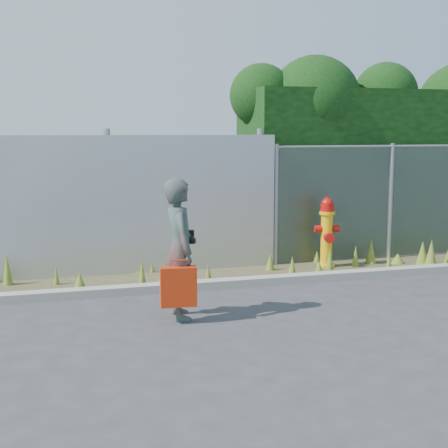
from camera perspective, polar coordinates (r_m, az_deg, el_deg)
name	(u,v)px	position (r m, az deg, el deg)	size (l,w,h in m)	color
ground	(280,323)	(7.56, 5.12, -8.96)	(80.00, 80.00, 0.00)	#363538
curb	(236,283)	(9.18, 1.13, -5.38)	(16.00, 0.22, 0.12)	gray
weed_strip	(287,264)	(10.09, 5.75, -3.69)	(16.00, 1.30, 0.54)	#464028
corrugated_fence	(5,210)	(9.83, -19.43, 1.25)	(8.50, 0.21, 2.30)	#B0B2B7
chainlink_fence	(442,200)	(11.95, 19.31, 2.12)	(6.50, 0.07, 2.05)	gray
hedge	(423,145)	(12.85, 17.75, 6.88)	(7.60, 1.78, 3.62)	black
fire_hydrant	(327,233)	(10.46, 9.39, -0.84)	(0.40, 0.36, 1.21)	#E8B00C
woman	(180,249)	(7.55, -4.05, -2.29)	(0.62, 0.41, 1.71)	#106A5F
red_tote_bag	(178,287)	(7.39, -4.20, -5.72)	(0.43, 0.16, 0.56)	#B4310A
black_shoulder_bag	(185,237)	(7.70, -3.60, -1.19)	(0.22, 0.09, 0.17)	black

